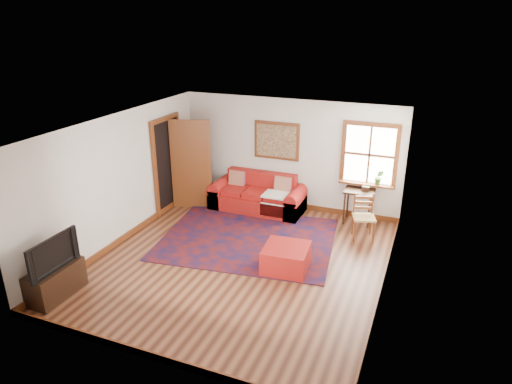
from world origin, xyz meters
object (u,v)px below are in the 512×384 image
at_px(red_ottoman, 286,258).
at_px(media_cabinet, 56,281).
at_px(ladder_back_chair, 364,215).
at_px(side_table, 359,196).
at_px(red_leather_sofa, 258,198).

bearing_deg(red_ottoman, media_cabinet, -150.95).
relative_size(red_ottoman, ladder_back_chair, 0.84).
distance_m(red_ottoman, media_cabinet, 3.77).
relative_size(side_table, ladder_back_chair, 0.82).
height_order(side_table, media_cabinet, side_table).
relative_size(ladder_back_chair, media_cabinet, 0.98).
xyz_separation_m(red_leather_sofa, red_ottoman, (1.43, -2.28, -0.06)).
bearing_deg(media_cabinet, red_leather_sofa, 69.02).
bearing_deg(side_table, red_ottoman, -108.64).
height_order(red_leather_sofa, red_ottoman, red_leather_sofa).
xyz_separation_m(side_table, ladder_back_chair, (0.22, -0.65, -0.13)).
distance_m(red_leather_sofa, side_table, 2.27).
distance_m(ladder_back_chair, media_cabinet, 5.67).
distance_m(side_table, media_cabinet, 6.00).
height_order(red_ottoman, ladder_back_chair, ladder_back_chair).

